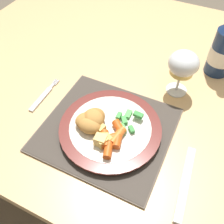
# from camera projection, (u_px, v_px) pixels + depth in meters

# --- Properties ---
(ground_plane) EXTENTS (6.00, 6.00, 0.00)m
(ground_plane) POSITION_uv_depth(u_px,v_px,m) (139.00, 180.00, 1.34)
(ground_plane) COLOR brown
(dining_table) EXTENTS (1.46, 1.01, 0.74)m
(dining_table) POSITION_uv_depth(u_px,v_px,m) (156.00, 95.00, 0.83)
(dining_table) COLOR tan
(dining_table) RESTS_ON ground
(placemat) EXTENTS (0.32, 0.30, 0.01)m
(placemat) POSITION_uv_depth(u_px,v_px,m) (107.00, 129.00, 0.64)
(placemat) COLOR brown
(placemat) RESTS_ON dining_table
(dinner_plate) EXTENTS (0.26, 0.26, 0.02)m
(dinner_plate) POSITION_uv_depth(u_px,v_px,m) (110.00, 128.00, 0.63)
(dinner_plate) COLOR silver
(dinner_plate) RESTS_ON placemat
(breaded_croquettes) EXTENTS (0.09, 0.09, 0.04)m
(breaded_croquettes) POSITION_uv_depth(u_px,v_px,m) (91.00, 120.00, 0.61)
(breaded_croquettes) COLOR #B77F3D
(breaded_croquettes) RESTS_ON dinner_plate
(green_beans_pile) EXTENTS (0.06, 0.09, 0.02)m
(green_beans_pile) POSITION_uv_depth(u_px,v_px,m) (127.00, 121.00, 0.62)
(green_beans_pile) COLOR #4CA84C
(green_beans_pile) RESTS_ON dinner_plate
(glazed_carrots) EXTENTS (0.06, 0.11, 0.02)m
(glazed_carrots) POSITION_uv_depth(u_px,v_px,m) (113.00, 138.00, 0.59)
(glazed_carrots) COLOR orange
(glazed_carrots) RESTS_ON dinner_plate
(fork) EXTENTS (0.02, 0.14, 0.01)m
(fork) POSITION_uv_depth(u_px,v_px,m) (43.00, 97.00, 0.72)
(fork) COLOR silver
(fork) RESTS_ON dining_table
(table_knife) EXTENTS (0.03, 0.19, 0.01)m
(table_knife) POSITION_uv_depth(u_px,v_px,m) (184.00, 189.00, 0.54)
(table_knife) COLOR silver
(table_knife) RESTS_ON dining_table
(wine_glass) EXTENTS (0.08, 0.08, 0.14)m
(wine_glass) POSITION_uv_depth(u_px,v_px,m) (183.00, 65.00, 0.67)
(wine_glass) COLOR silver
(wine_glass) RESTS_ON dining_table
(roast_potatoes) EXTENTS (0.05, 0.06, 0.03)m
(roast_potatoes) POSITION_uv_depth(u_px,v_px,m) (102.00, 138.00, 0.58)
(roast_potatoes) COLOR #DBB256
(roast_potatoes) RESTS_ON dinner_plate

